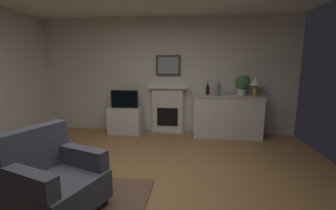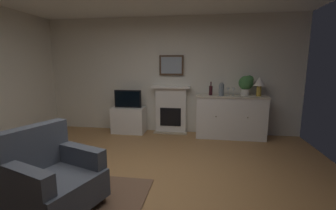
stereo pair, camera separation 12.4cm
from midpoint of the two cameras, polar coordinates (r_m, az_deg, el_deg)
name	(u,v)px [view 1 (the left image)]	position (r m, az deg, el deg)	size (l,w,h in m)	color
ground_plane	(137,197)	(3.08, -8.95, -21.86)	(5.92, 5.53, 0.10)	#9E7042
wall_rear	(165,76)	(5.30, -1.45, 7.38)	(5.92, 0.06, 2.64)	silver
area_rug	(63,209)	(3.01, -26.20, -22.45)	(1.81, 1.47, 0.02)	brown
fireplace_unit	(168,109)	(5.26, -0.71, -1.14)	(0.87, 0.30, 1.10)	white
framed_picture	(168,65)	(5.20, -0.67, 9.99)	(0.55, 0.04, 0.45)	#473323
sideboard_cabinet	(227,116)	(5.11, 13.98, -2.75)	(1.48, 0.49, 0.93)	white
table_lamp	(255,83)	(5.10, 20.52, 5.32)	(0.26, 0.26, 0.40)	#B79338
wine_bottle	(208,90)	(4.99, 9.26, 3.75)	(0.08, 0.08, 0.29)	#331419
wine_glass_left	(225,90)	(5.01, 13.42, 3.80)	(0.07, 0.07, 0.16)	silver
wine_glass_center	(230,90)	(5.03, 14.67, 3.76)	(0.07, 0.07, 0.16)	silver
vase_decorative	(218,89)	(4.94, 11.83, 3.97)	(0.11, 0.11, 0.28)	slate
tv_cabinet	(125,120)	(5.37, -11.33, -3.79)	(0.75, 0.42, 0.61)	white
tv_set	(124,99)	(5.25, -11.59, 1.48)	(0.62, 0.07, 0.40)	black
potted_plant_small	(243,83)	(5.10, 17.62, 5.22)	(0.30, 0.30, 0.43)	beige
armchair	(54,179)	(2.82, -28.07, -16.20)	(1.01, 0.98, 0.92)	#474C56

